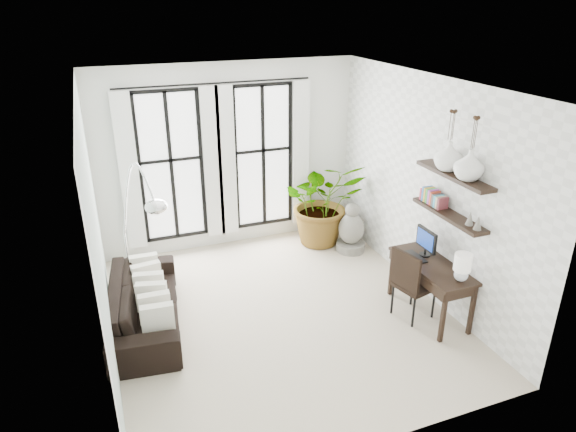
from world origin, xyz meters
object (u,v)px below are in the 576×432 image
sofa (144,303)px  desk_chair (410,280)px  plant (323,202)px  arc_lamp (136,197)px  desk (434,269)px  buddha (351,231)px

sofa → desk_chair: bearing=-101.4°
plant → arc_lamp: 3.47m
sofa → desk_chair: (3.43, -1.15, 0.27)m
sofa → plant: plant is taller
sofa → desk: 3.96m
sofa → buddha: size_ratio=2.48×
plant → buddha: bearing=-56.9°
sofa → plant: size_ratio=1.42×
buddha → sofa: bearing=-165.1°
desk_chair → buddha: (0.21, 2.12, -0.22)m
desk_chair → buddha: 2.14m
plant → buddha: 0.73m
sofa → desk: size_ratio=1.67×
sofa → plant: bearing=-58.8°
desk → desk_chair: size_ratio=1.28×
desk → plant: bearing=99.1°
arc_lamp → desk: bearing=-25.3°
desk → sofa: bearing=162.0°
plant → desk_chair: bearing=-87.5°
plant → sofa: bearing=-156.0°
arc_lamp → buddha: size_ratio=2.42×
plant → buddha: plant is taller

